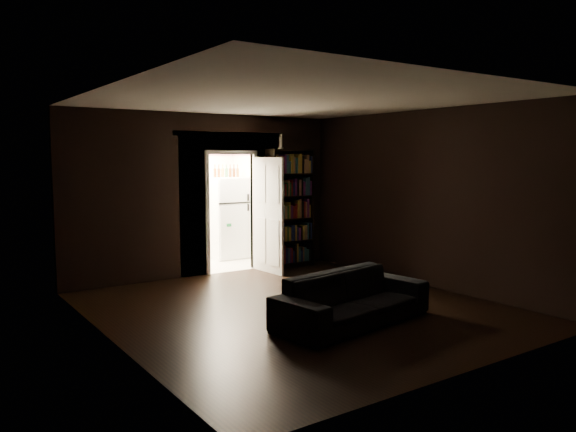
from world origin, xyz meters
name	(u,v)px	position (x,y,z in m)	size (l,w,h in m)	color
ground	(298,309)	(0.00, 0.00, 0.00)	(5.50, 5.50, 0.00)	black
room_walls	(256,182)	(-0.01, 1.07, 1.68)	(5.02, 5.61, 2.84)	black
kitchen_alcove	(204,201)	(0.50, 3.87, 1.21)	(2.20, 1.80, 2.60)	beige
sofa	(353,290)	(0.18, -0.90, 0.41)	(2.13, 0.92, 0.82)	black
bookshelf	(290,208)	(1.66, 2.59, 1.10)	(0.90, 0.32, 2.20)	black
refrigerator	(227,218)	(1.10, 4.03, 0.82)	(0.74, 0.68, 1.65)	white
door	(268,215)	(0.99, 2.31, 1.02)	(0.85, 0.05, 2.05)	silver
figurine	(281,142)	(1.41, 2.53, 2.34)	(0.09, 0.09, 0.27)	white
bottles	(226,171)	(1.06, 3.96, 1.78)	(0.64, 0.08, 0.26)	black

